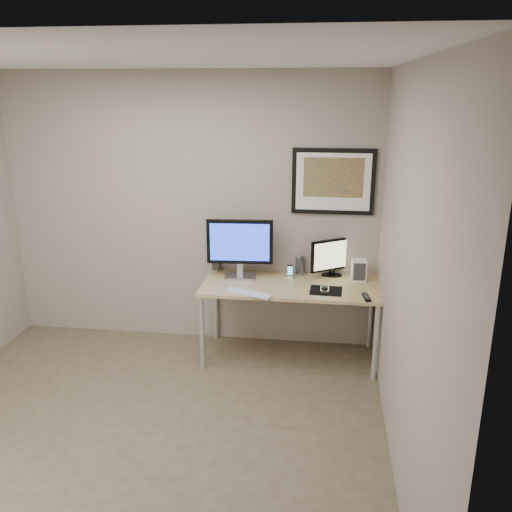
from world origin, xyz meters
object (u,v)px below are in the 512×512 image
(monitor_large, at_px, (240,246))
(fan_unit, at_px, (359,270))
(desk, at_px, (290,291))
(speaker_right, at_px, (299,265))
(speaker_left, at_px, (215,261))
(framed_art, at_px, (333,182))
(phone_dock, at_px, (290,271))
(keyboard, at_px, (248,293))
(monitor_tv, at_px, (332,256))

(monitor_large, bearing_deg, fan_unit, -0.95)
(desk, relative_size, fan_unit, 7.72)
(speaker_right, bearing_deg, speaker_left, -171.69)
(framed_art, distance_m, speaker_left, 1.36)
(speaker_left, distance_m, phone_dock, 0.75)
(phone_dock, distance_m, keyboard, 0.58)
(monitor_large, distance_m, speaker_right, 0.61)
(speaker_right, distance_m, keyboard, 0.71)
(keyboard, bearing_deg, framed_art, 62.36)
(monitor_tv, distance_m, speaker_right, 0.32)
(framed_art, bearing_deg, monitor_large, -166.06)
(monitor_large, xyz_separation_m, keyboard, (0.14, -0.41, -0.30))
(framed_art, relative_size, speaker_right, 3.93)
(monitor_large, xyz_separation_m, speaker_left, (-0.27, 0.17, -0.22))
(speaker_right, bearing_deg, framed_art, 17.49)
(fan_unit, bearing_deg, keyboard, -157.48)
(desk, relative_size, framed_art, 2.13)
(monitor_tv, height_order, speaker_right, monitor_tv)
(desk, distance_m, speaker_left, 0.83)
(speaker_right, xyz_separation_m, fan_unit, (0.55, -0.11, 0.01))
(monitor_large, distance_m, phone_dock, 0.53)
(monitor_large, bearing_deg, keyboard, -75.12)
(speaker_right, height_order, phone_dock, speaker_right)
(monitor_tv, distance_m, fan_unit, 0.28)
(phone_dock, bearing_deg, keyboard, -122.38)
(monitor_large, bearing_deg, speaker_right, 12.88)
(framed_art, height_order, speaker_left, framed_art)
(phone_dock, bearing_deg, fan_unit, 1.51)
(fan_unit, bearing_deg, framed_art, 147.21)
(speaker_left, distance_m, fan_unit, 1.37)
(keyboard, bearing_deg, desk, 60.25)
(desk, xyz_separation_m, speaker_right, (0.06, 0.29, 0.16))
(desk, xyz_separation_m, phone_dock, (-0.02, 0.19, 0.13))
(keyboard, distance_m, fan_unit, 1.07)
(speaker_left, height_order, phone_dock, speaker_left)
(framed_art, relative_size, speaker_left, 4.05)
(speaker_left, xyz_separation_m, fan_unit, (1.37, -0.12, 0.01))
(monitor_tv, bearing_deg, keyboard, -175.06)
(phone_dock, height_order, keyboard, phone_dock)
(framed_art, height_order, phone_dock, framed_art)
(monitor_large, bearing_deg, framed_art, 10.10)
(desk, bearing_deg, keyboard, -140.59)
(speaker_left, height_order, speaker_right, speaker_right)
(speaker_left, xyz_separation_m, phone_dock, (0.74, -0.11, -0.03))
(desk, height_order, monitor_large, monitor_large)
(desk, bearing_deg, phone_dock, 94.98)
(framed_art, height_order, monitor_tv, framed_art)
(framed_art, bearing_deg, keyboard, -138.48)
(phone_dock, height_order, fan_unit, fan_unit)
(monitor_large, bearing_deg, desk, -18.43)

